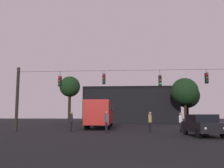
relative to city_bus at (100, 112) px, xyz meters
The scene contains 13 objects.
ground_plane 4.40m from the city_bus, 17.93° to the left, with size 168.00×168.00×0.00m, color black.
overhead_signal_span 8.00m from the city_bus, 61.28° to the right, with size 21.97×0.44×5.97m.
city_bus is the anchor object (origin of this frame).
car_near_right 14.28m from the city_bus, 53.05° to the right, with size 2.10×4.43×1.52m.
pedestrian_crossing_left 9.54m from the city_bus, 56.82° to the right, with size 0.31×0.40×1.76m.
pedestrian_crossing_center 8.63m from the city_bus, 52.27° to the right, with size 0.26×0.37×1.65m.
pedestrian_crossing_right 8.76m from the city_bus, 79.89° to the right, with size 0.35×0.42×1.79m.
pedestrian_near_bus 7.62m from the city_bus, 103.29° to the right, with size 0.29×0.39×1.79m.
pedestrian_trailing 10.67m from the city_bus, 41.74° to the right, with size 0.36×0.42×1.69m.
corner_building 22.53m from the city_bus, 80.69° to the left, with size 18.18×10.32×6.91m.
tree_left_silhouette 17.06m from the city_bus, 116.63° to the left, with size 3.71×3.71×8.46m.
tree_behind_building 19.41m from the city_bus, 47.55° to the left, with size 4.63×4.63×7.85m.
tree_right_far 27.53m from the city_bus, 56.21° to the left, with size 5.05×5.05×8.00m.
Camera 1 is at (-0.26, -6.30, 1.46)m, focal length 40.18 mm.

